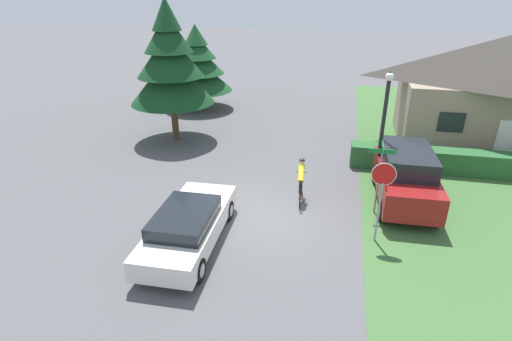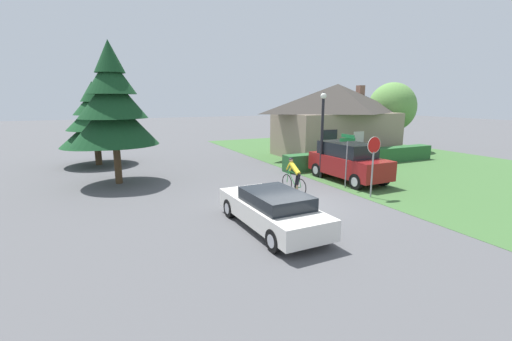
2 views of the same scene
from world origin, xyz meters
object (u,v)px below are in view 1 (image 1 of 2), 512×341
Objects in this scene: conifer_tall_near at (170,64)px; conifer_tall_far at (197,66)px; cyclist at (301,182)px; parked_suv_right at (406,176)px; stop_sign at (382,187)px; street_name_sign at (380,166)px; cottage_house at (498,90)px; street_lamp at (383,121)px; sedan_left_lane at (188,226)px.

conifer_tall_near is 1.31× the size of conifer_tall_far.
cyclist is 3.82m from parked_suv_right.
stop_sign is at bearing -134.46° from cyclist.
conifer_tall_far is (-10.60, 13.37, 0.91)m from stop_sign.
street_name_sign is (2.67, -0.36, 1.04)m from cyclist.
conifer_tall_far is (-16.57, 3.22, 0.03)m from cottage_house.
conifer_tall_far is at bearing 98.02° from conifer_tall_near.
conifer_tall_near reaches higher than cyclist.
conifer_tall_far reaches higher than street_name_sign.
parked_suv_right is 12.14m from conifer_tall_near.
stop_sign is at bearing -93.02° from street_lamp.
cottage_house is 1.95× the size of sedan_left_lane.
street_lamp is at bearing 38.61° from parked_suv_right.
street_lamp reaches higher than stop_sign.
sedan_left_lane is 1.05× the size of street_lamp.
street_name_sign is at bearing -62.04° from sedan_left_lane.
parked_suv_right is at bearing -58.83° from sedan_left_lane.
conifer_tall_far reaches higher than parked_suv_right.
parked_suv_right is at bearing -50.12° from street_lamp.
parked_suv_right is 2.21m from street_lamp.
stop_sign reaches higher than cyclist.
parked_suv_right is at bearing -111.52° from stop_sign.
conifer_tall_far is (-4.97, 14.81, 2.12)m from sedan_left_lane.
cyclist is (-8.57, -8.01, -2.00)m from cottage_house.
sedan_left_lane is at bearing 14.21° from stop_sign.
conifer_tall_near is (-9.97, 3.43, 1.20)m from street_lamp.
conifer_tall_near is (-10.89, 4.53, 2.87)m from parked_suv_right.
street_lamp is at bearing -19.01° from conifer_tall_near.
cottage_house is 3.54× the size of stop_sign.
conifer_tall_far is at bearing 169.43° from cottage_house.
cyclist is at bearing -136.51° from cottage_house.
street_lamp is 2.40m from street_name_sign.
street_name_sign is 0.37× the size of conifer_tall_near.
conifer_tall_far is at bearing 30.37° from cyclist.
cyclist is 9.44m from conifer_tall_near.
stop_sign is (2.60, -2.13, 1.12)m from cyclist.
cottage_house is at bearing 46.88° from street_lamp.
parked_suv_right is 1.71× the size of stop_sign.
conifer_tall_near reaches higher than stop_sign.
sedan_left_lane is at bearing -134.59° from cottage_house.
street_name_sign is (-5.90, -8.37, -0.96)m from cottage_house.
conifer_tall_near is (-4.13, 8.87, 3.23)m from sedan_left_lane.
parked_suv_right is at bearing 46.49° from street_name_sign.
street_name_sign reaches higher than parked_suv_right.
conifer_tall_near reaches higher than cottage_house.
street_name_sign is at bearing -29.89° from conifer_tall_near.
sedan_left_lane is 5.93m from stop_sign.
conifer_tall_near reaches higher than street_name_sign.
conifer_tall_near is (-15.73, -2.72, 1.15)m from cottage_house.
conifer_tall_near is at bearing 150.11° from street_name_sign.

